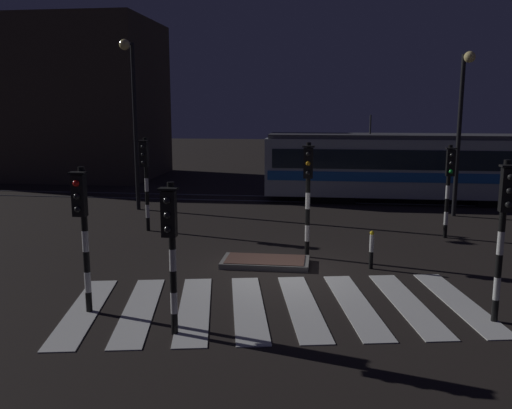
{
  "coord_description": "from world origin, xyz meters",
  "views": [
    {
      "loc": [
        1.05,
        -14.35,
        4.6
      ],
      "look_at": [
        -1.14,
        2.93,
        1.4
      ],
      "focal_mm": 38.04,
      "sensor_mm": 36.0,
      "label": 1
    }
  ],
  "objects_px": {
    "traffic_light_corner_near_right": "(504,218)",
    "street_lamp_trackside_right": "(462,114)",
    "traffic_light_corner_far_right": "(449,177)",
    "bollard_island_edge": "(371,250)",
    "traffic_light_corner_near_left": "(82,219)",
    "tram": "(414,166)",
    "traffic_light_median_centre": "(308,183)",
    "traffic_light_kerb_mid_left": "(171,237)",
    "traffic_light_corner_far_left": "(145,170)",
    "street_lamp_trackside_left": "(132,105)"
  },
  "relations": [
    {
      "from": "traffic_light_corner_near_left",
      "to": "street_lamp_trackside_left",
      "type": "relative_size",
      "value": 0.45
    },
    {
      "from": "traffic_light_corner_far_left",
      "to": "traffic_light_corner_far_right",
      "type": "xyz_separation_m",
      "value": [
        10.73,
        0.27,
        -0.13
      ]
    },
    {
      "from": "traffic_light_corner_near_right",
      "to": "traffic_light_corner_far_right",
      "type": "height_order",
      "value": "traffic_light_corner_near_right"
    },
    {
      "from": "traffic_light_kerb_mid_left",
      "to": "traffic_light_median_centre",
      "type": "relative_size",
      "value": 0.89
    },
    {
      "from": "traffic_light_kerb_mid_left",
      "to": "traffic_light_median_centre",
      "type": "height_order",
      "value": "traffic_light_median_centre"
    },
    {
      "from": "traffic_light_kerb_mid_left",
      "to": "street_lamp_trackside_left",
      "type": "height_order",
      "value": "street_lamp_trackside_left"
    },
    {
      "from": "traffic_light_corner_near_left",
      "to": "street_lamp_trackside_right",
      "type": "height_order",
      "value": "street_lamp_trackside_right"
    },
    {
      "from": "traffic_light_median_centre",
      "to": "traffic_light_corner_far_right",
      "type": "bearing_deg",
      "value": 33.06
    },
    {
      "from": "traffic_light_kerb_mid_left",
      "to": "street_lamp_trackside_left",
      "type": "relative_size",
      "value": 0.43
    },
    {
      "from": "bollard_island_edge",
      "to": "street_lamp_trackside_left",
      "type": "bearing_deg",
      "value": 141.8
    },
    {
      "from": "traffic_light_median_centre",
      "to": "traffic_light_corner_far_right",
      "type": "distance_m",
      "value": 5.66
    },
    {
      "from": "traffic_light_kerb_mid_left",
      "to": "traffic_light_corner_near_left",
      "type": "xyz_separation_m",
      "value": [
        -2.24,
        0.92,
        0.11
      ]
    },
    {
      "from": "traffic_light_kerb_mid_left",
      "to": "street_lamp_trackside_right",
      "type": "xyz_separation_m",
      "value": [
        8.41,
        12.98,
        2.19
      ]
    },
    {
      "from": "traffic_light_corner_near_right",
      "to": "traffic_light_median_centre",
      "type": "height_order",
      "value": "traffic_light_median_centre"
    },
    {
      "from": "traffic_light_corner_far_right",
      "to": "street_lamp_trackside_right",
      "type": "xyz_separation_m",
      "value": [
        1.18,
        3.83,
        2.11
      ]
    },
    {
      "from": "traffic_light_corner_far_left",
      "to": "tram",
      "type": "relative_size",
      "value": 0.24
    },
    {
      "from": "tram",
      "to": "traffic_light_corner_near_left",
      "type": "bearing_deg",
      "value": -121.31
    },
    {
      "from": "street_lamp_trackside_right",
      "to": "traffic_light_corner_near_right",
      "type": "bearing_deg",
      "value": -98.64
    },
    {
      "from": "traffic_light_kerb_mid_left",
      "to": "traffic_light_corner_near_right",
      "type": "xyz_separation_m",
      "value": [
        6.67,
        1.49,
        0.25
      ]
    },
    {
      "from": "traffic_light_kerb_mid_left",
      "to": "traffic_light_median_centre",
      "type": "bearing_deg",
      "value": 67.74
    },
    {
      "from": "traffic_light_corner_far_left",
      "to": "traffic_light_kerb_mid_left",
      "type": "bearing_deg",
      "value": -68.52
    },
    {
      "from": "traffic_light_corner_near_left",
      "to": "traffic_light_median_centre",
      "type": "bearing_deg",
      "value": 47.45
    },
    {
      "from": "traffic_light_corner_near_left",
      "to": "street_lamp_trackside_right",
      "type": "distance_m",
      "value": 16.23
    },
    {
      "from": "traffic_light_median_centre",
      "to": "tram",
      "type": "xyz_separation_m",
      "value": [
        4.71,
        10.36,
        -0.58
      ]
    },
    {
      "from": "traffic_light_kerb_mid_left",
      "to": "bollard_island_edge",
      "type": "relative_size",
      "value": 2.82
    },
    {
      "from": "traffic_light_median_centre",
      "to": "street_lamp_trackside_left",
      "type": "bearing_deg",
      "value": 139.38
    },
    {
      "from": "bollard_island_edge",
      "to": "traffic_light_corner_near_left",
      "type": "bearing_deg",
      "value": -147.21
    },
    {
      "from": "traffic_light_corner_far_left",
      "to": "traffic_light_median_centre",
      "type": "xyz_separation_m",
      "value": [
        5.98,
        -2.82,
        0.04
      ]
    },
    {
      "from": "traffic_light_corner_far_left",
      "to": "tram",
      "type": "height_order",
      "value": "tram"
    },
    {
      "from": "traffic_light_corner_near_left",
      "to": "traffic_light_corner_far_right",
      "type": "xyz_separation_m",
      "value": [
        9.47,
        8.23,
        -0.02
      ]
    },
    {
      "from": "traffic_light_corner_far_left",
      "to": "traffic_light_corner_far_right",
      "type": "distance_m",
      "value": 10.73
    },
    {
      "from": "traffic_light_corner_near_left",
      "to": "tram",
      "type": "height_order",
      "value": "tram"
    },
    {
      "from": "traffic_light_median_centre",
      "to": "bollard_island_edge",
      "type": "bearing_deg",
      "value": -26.15
    },
    {
      "from": "traffic_light_corner_near_right",
      "to": "traffic_light_median_centre",
      "type": "distance_m",
      "value": 6.2
    },
    {
      "from": "traffic_light_kerb_mid_left",
      "to": "traffic_light_corner_near_right",
      "type": "relative_size",
      "value": 0.89
    },
    {
      "from": "street_lamp_trackside_left",
      "to": "traffic_light_corner_near_right",
      "type": "bearing_deg",
      "value": -43.26
    },
    {
      "from": "traffic_light_corner_near_left",
      "to": "street_lamp_trackside_right",
      "type": "xyz_separation_m",
      "value": [
        10.65,
        12.06,
        2.09
      ]
    },
    {
      "from": "traffic_light_corner_far_right",
      "to": "street_lamp_trackside_right",
      "type": "height_order",
      "value": "street_lamp_trackside_right"
    },
    {
      "from": "traffic_light_corner_far_right",
      "to": "bollard_island_edge",
      "type": "relative_size",
      "value": 2.94
    },
    {
      "from": "traffic_light_kerb_mid_left",
      "to": "tram",
      "type": "distance_m",
      "value": 17.93
    },
    {
      "from": "traffic_light_corner_near_right",
      "to": "street_lamp_trackside_right",
      "type": "xyz_separation_m",
      "value": [
        1.75,
        11.5,
        1.95
      ]
    },
    {
      "from": "traffic_light_corner_near_right",
      "to": "bollard_island_edge",
      "type": "distance_m",
      "value": 4.69
    },
    {
      "from": "traffic_light_kerb_mid_left",
      "to": "traffic_light_corner_near_right",
      "type": "height_order",
      "value": "traffic_light_corner_near_right"
    },
    {
      "from": "traffic_light_corner_near_right",
      "to": "traffic_light_corner_far_right",
      "type": "xyz_separation_m",
      "value": [
        0.56,
        7.67,
        -0.16
      ]
    },
    {
      "from": "traffic_light_corner_far_right",
      "to": "traffic_light_median_centre",
      "type": "bearing_deg",
      "value": -146.94
    },
    {
      "from": "traffic_light_corner_far_left",
      "to": "street_lamp_trackside_right",
      "type": "bearing_deg",
      "value": 18.98
    },
    {
      "from": "traffic_light_corner_far_left",
      "to": "street_lamp_trackside_right",
      "type": "relative_size",
      "value": 0.52
    },
    {
      "from": "traffic_light_median_centre",
      "to": "tram",
      "type": "bearing_deg",
      "value": 65.56
    },
    {
      "from": "traffic_light_corner_far_right",
      "to": "tram",
      "type": "distance_m",
      "value": 7.28
    },
    {
      "from": "traffic_light_corner_far_right",
      "to": "traffic_light_corner_near_right",
      "type": "bearing_deg",
      "value": -94.19
    }
  ]
}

